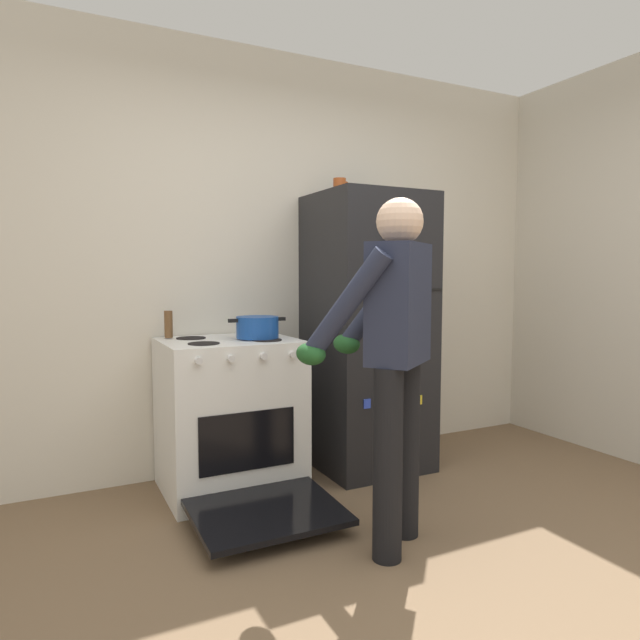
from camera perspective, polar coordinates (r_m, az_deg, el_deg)
name	(u,v)px	position (r m, az deg, el deg)	size (l,w,h in m)	color
ground	(465,613)	(2.40, 14.68, -27.14)	(8.00, 8.00, 0.00)	brown
kitchen_wall_back	(271,261)	(3.73, -5.09, 6.04)	(6.00, 0.10, 2.70)	silver
refrigerator	(367,332)	(3.64, 4.85, -1.23)	(0.68, 0.72, 1.77)	black
stove_range	(230,417)	(3.32, -9.19, -9.79)	(0.76, 1.21, 0.89)	white
person_cook	(392,343)	(2.54, 7.37, -2.33)	(0.64, 0.67, 1.60)	black
red_pot	(257,327)	(3.25, -6.45, -0.74)	(0.35, 0.25, 0.13)	#19479E
coffee_mug	(340,186)	(3.62, 2.06, 13.59)	(0.11, 0.08, 0.10)	#B24C1E
pepper_mill	(168,324)	(3.37, -15.30, -0.42)	(0.05, 0.05, 0.16)	brown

